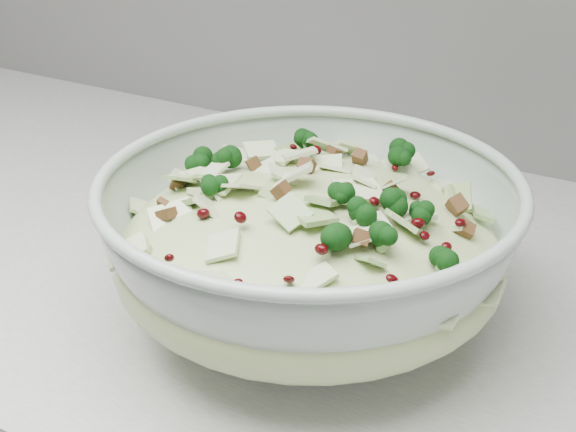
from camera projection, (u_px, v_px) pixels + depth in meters
name	position (u px, v px, depth m)	size (l,w,h in m)	color
mixing_bowl	(309.00, 249.00, 0.59)	(0.36, 0.36, 0.12)	#A8B9AE
salad	(309.00, 225.00, 0.58)	(0.39, 0.39, 0.12)	#C2D592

